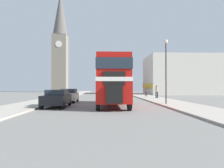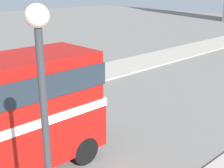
% 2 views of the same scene
% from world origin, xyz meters
% --- Properties ---
extents(car_parked_mid, '(1.69, 3.99, 1.45)m').
position_xyz_m(car_parked_mid, '(-3.84, 3.18, 0.75)').
color(car_parked_mid, beige).
rests_on(car_parked_mid, ground_plane).
extents(street_lamp, '(0.36, 0.36, 5.86)m').
position_xyz_m(street_lamp, '(5.61, -0.60, 3.96)').
color(street_lamp, '#38383D').
rests_on(street_lamp, sidewalk_right).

